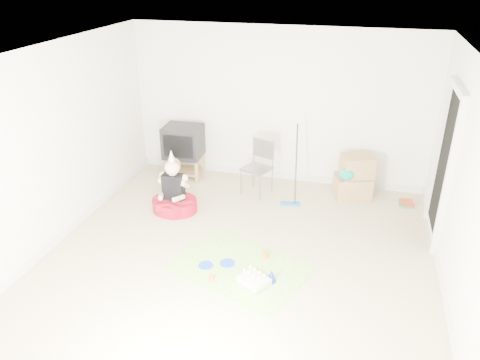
% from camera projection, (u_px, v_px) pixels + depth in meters
% --- Properties ---
extents(ground, '(5.00, 5.00, 0.00)m').
position_uv_depth(ground, '(240.00, 255.00, 6.14)').
color(ground, '#C1B18B').
rests_on(ground, ground).
extents(doorway_recess, '(0.02, 0.90, 2.05)m').
position_uv_depth(doorway_recess, '(444.00, 168.00, 6.17)').
color(doorway_recess, black).
rests_on(doorway_recess, ground).
extents(tv_stand, '(0.64, 0.41, 0.40)m').
position_uv_depth(tv_stand, '(184.00, 164.00, 8.24)').
color(tv_stand, olive).
rests_on(tv_stand, ground).
extents(crt_tv, '(0.65, 0.55, 0.55)m').
position_uv_depth(crt_tv, '(183.00, 141.00, 8.05)').
color(crt_tv, black).
rests_on(crt_tv, tv_stand).
extents(folding_chair, '(0.53, 0.52, 0.93)m').
position_uv_depth(folding_chair, '(257.00, 168.00, 7.56)').
color(folding_chair, gray).
rests_on(folding_chair, ground).
extents(cardboard_boxes, '(0.66, 0.59, 0.71)m').
position_uv_depth(cardboard_boxes, '(354.00, 178.00, 7.50)').
color(cardboard_boxes, '#A98051').
rests_on(cardboard_boxes, ground).
extents(floor_mop, '(0.32, 0.41, 1.22)m').
position_uv_depth(floor_mop, '(291.00, 190.00, 7.28)').
color(floor_mop, '#235DB2').
rests_on(floor_mop, ground).
extents(book_pile, '(0.22, 0.27, 0.06)m').
position_uv_depth(book_pile, '(407.00, 203.00, 7.38)').
color(book_pile, '#2A7E4D').
rests_on(book_pile, ground).
extents(seated_woman, '(0.70, 0.70, 1.00)m').
position_uv_depth(seated_woman, '(174.00, 198.00, 7.13)').
color(seated_woman, maroon).
rests_on(seated_woman, ground).
extents(party_mat, '(1.91, 1.65, 0.01)m').
position_uv_depth(party_mat, '(239.00, 268.00, 5.89)').
color(party_mat, '#DA2E75').
rests_on(party_mat, ground).
extents(birthday_cake, '(0.42, 0.40, 0.15)m').
position_uv_depth(birthday_cake, '(254.00, 281.00, 5.58)').
color(birthday_cake, silver).
rests_on(birthday_cake, party_mat).
extents(blue_plate_near, '(0.28, 0.28, 0.01)m').
position_uv_depth(blue_plate_near, '(227.00, 263.00, 5.96)').
color(blue_plate_near, '#1640B3').
rests_on(blue_plate_near, party_mat).
extents(blue_plate_far, '(0.24, 0.24, 0.01)m').
position_uv_depth(blue_plate_far, '(206.00, 265.00, 5.92)').
color(blue_plate_far, '#1640B3').
rests_on(blue_plate_far, party_mat).
extents(orange_cup_near, '(0.11, 0.11, 0.09)m').
position_uv_depth(orange_cup_near, '(265.00, 255.00, 6.07)').
color(orange_cup_near, orange).
rests_on(orange_cup_near, party_mat).
extents(orange_cup_far, '(0.07, 0.07, 0.07)m').
position_uv_depth(orange_cup_far, '(212.00, 278.00, 5.63)').
color(orange_cup_far, orange).
rests_on(orange_cup_far, party_mat).
extents(blue_party_hat, '(0.12, 0.12, 0.17)m').
position_uv_depth(blue_party_hat, '(271.00, 276.00, 5.60)').
color(blue_party_hat, '#1731A2').
rests_on(blue_party_hat, party_mat).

